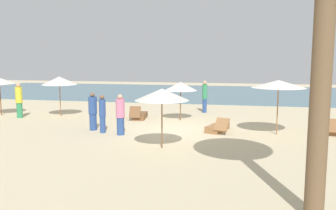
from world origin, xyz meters
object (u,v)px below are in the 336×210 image
umbrella_2 (181,86)px  lounger_0 (140,115)px  umbrella_0 (279,84)px  lounger_1 (218,128)px  lounger_4 (330,129)px  person_5 (102,113)px  person_2 (93,111)px  umbrella_3 (162,95)px  person_1 (19,100)px  person_4 (120,115)px  umbrella_4 (59,81)px  person_3 (205,96)px

umbrella_2 → lounger_0: (-2.21, 0.02, -1.60)m
umbrella_0 → lounger_1: size_ratio=1.29×
lounger_4 → person_5: bearing=-168.7°
person_5 → person_2: bearing=144.6°
lounger_0 → person_5: bearing=-98.6°
umbrella_3 → person_1: 10.23m
lounger_0 → person_2: (-1.22, -3.34, 0.68)m
person_4 → person_5: (-0.90, 0.24, -0.01)m
lounger_0 → person_4: size_ratio=0.99×
umbrella_0 → person_1: 13.41m
umbrella_4 → lounger_0: bearing=1.5°
lounger_0 → lounger_1: 4.98m
umbrella_3 → person_4: (-2.20, 1.83, -1.08)m
person_4 → person_1: bearing=156.3°
umbrella_4 → lounger_0: size_ratio=1.30×
lounger_0 → person_4: (0.32, -4.04, 0.69)m
umbrella_4 → person_1: size_ratio=1.17×
lounger_1 → person_4: bearing=-158.8°
person_2 → person_5: (0.64, -0.45, -0.00)m
umbrella_0 → person_1: bearing=173.3°
umbrella_2 → person_2: size_ratio=1.17×
umbrella_4 → person_5: (3.97, -3.67, -1.13)m
umbrella_0 → person_3: 6.63m
lounger_0 → umbrella_2: bearing=-0.6°
lounger_0 → person_3: bearing=41.4°
umbrella_2 → person_4: bearing=-115.2°
umbrella_0 → person_5: bearing=-170.9°
lounger_1 → umbrella_0: bearing=-3.0°
umbrella_0 → umbrella_4: 11.63m
person_1 → person_3: (9.64, 3.87, 0.03)m
lounger_4 → person_4: (-8.79, -2.18, 0.69)m
lounger_1 → person_5: person_5 is taller
umbrella_0 → umbrella_4: (-11.35, 2.50, -0.17)m
umbrella_2 → lounger_4: 7.32m
person_1 → lounger_0: bearing=9.3°
person_5 → lounger_4: bearing=11.3°
lounger_4 → person_4: size_ratio=1.01×
person_3 → umbrella_2: bearing=-108.9°
lounger_4 → person_3: 7.59m
umbrella_2 → lounger_4: size_ratio=1.14×
umbrella_3 → umbrella_2: bearing=93.1°
lounger_4 → person_3: bearing=141.9°
umbrella_4 → lounger_4: bearing=-7.2°
lounger_0 → person_5: 3.90m
umbrella_2 → lounger_4: bearing=-14.8°
umbrella_0 → lounger_4: 3.14m
umbrella_0 → person_1: umbrella_0 is taller
lounger_1 → person_2: size_ratio=1.05×
umbrella_4 → person_3: bearing=20.7°
umbrella_2 → umbrella_3: umbrella_3 is taller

